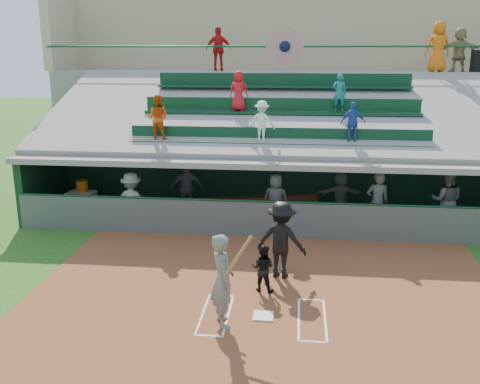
# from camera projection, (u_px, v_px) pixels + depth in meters

# --- Properties ---
(ground) EXTENTS (100.00, 100.00, 0.00)m
(ground) POSITION_uv_depth(u_px,v_px,m) (263.00, 317.00, 11.34)
(ground) COLOR #255317
(ground) RESTS_ON ground
(dirt_slab) EXTENTS (11.00, 9.00, 0.02)m
(dirt_slab) POSITION_uv_depth(u_px,v_px,m) (265.00, 306.00, 11.81)
(dirt_slab) COLOR brown
(dirt_slab) RESTS_ON ground
(home_plate) EXTENTS (0.43, 0.43, 0.03)m
(home_plate) POSITION_uv_depth(u_px,v_px,m) (263.00, 316.00, 11.33)
(home_plate) COLOR silver
(home_plate) RESTS_ON dirt_slab
(batters_box_chalk) EXTENTS (2.65, 1.85, 0.01)m
(batters_box_chalk) POSITION_uv_depth(u_px,v_px,m) (263.00, 317.00, 11.33)
(batters_box_chalk) COLOR white
(batters_box_chalk) RESTS_ON dirt_slab
(dugout_floor) EXTENTS (16.00, 3.50, 0.04)m
(dugout_floor) POSITION_uv_depth(u_px,v_px,m) (277.00, 219.00, 17.81)
(dugout_floor) COLOR gray
(dugout_floor) RESTS_ON ground
(concourse_slab) EXTENTS (20.00, 3.00, 4.60)m
(concourse_slab) POSITION_uv_depth(u_px,v_px,m) (284.00, 124.00, 23.70)
(concourse_slab) COLOR gray
(concourse_slab) RESTS_ON ground
(grandstand) EXTENTS (20.40, 10.40, 7.80)m
(grandstand) POSITION_uv_depth(u_px,v_px,m) (282.00, 135.00, 20.84)
(grandstand) COLOR #505550
(grandstand) RESTS_ON ground
(batter_at_plate) EXTENTS (0.97, 0.84, 1.96)m
(batter_at_plate) POSITION_uv_depth(u_px,v_px,m) (223.00, 280.00, 10.78)
(batter_at_plate) COLOR #5A5D58
(batter_at_plate) RESTS_ON dirt_slab
(catcher) EXTENTS (0.62, 0.52, 1.13)m
(catcher) POSITION_uv_depth(u_px,v_px,m) (263.00, 268.00, 12.41)
(catcher) COLOR black
(catcher) RESTS_ON dirt_slab
(home_umpire) EXTENTS (1.38, 0.99, 1.93)m
(home_umpire) POSITION_uv_depth(u_px,v_px,m) (281.00, 240.00, 13.12)
(home_umpire) COLOR black
(home_umpire) RESTS_ON dirt_slab
(dugout_bench) EXTENTS (14.12, 5.16, 0.44)m
(dugout_bench) POSITION_uv_depth(u_px,v_px,m) (270.00, 201.00, 19.01)
(dugout_bench) COLOR brown
(dugout_bench) RESTS_ON dugout_floor
(white_table) EXTENTS (0.92, 0.71, 0.78)m
(white_table) POSITION_uv_depth(u_px,v_px,m) (82.00, 203.00, 18.20)
(white_table) COLOR white
(white_table) RESTS_ON dugout_floor
(water_cooler) EXTENTS (0.39, 0.39, 0.39)m
(water_cooler) POSITION_uv_depth(u_px,v_px,m) (82.00, 186.00, 18.11)
(water_cooler) COLOR #CE5C0C
(water_cooler) RESTS_ON white_table
(dugout_player_a) EXTENTS (1.17, 0.68, 1.81)m
(dugout_player_a) POSITION_uv_depth(u_px,v_px,m) (132.00, 201.00, 16.56)
(dugout_player_a) COLOR #61645E
(dugout_player_a) RESTS_ON dugout_floor
(dugout_player_b) EXTENTS (1.12, 0.55, 1.84)m
(dugout_player_b) POSITION_uv_depth(u_px,v_px,m) (187.00, 188.00, 18.04)
(dugout_player_b) COLOR #50524E
(dugout_player_b) RESTS_ON dugout_floor
(dugout_player_c) EXTENTS (0.88, 0.63, 1.68)m
(dugout_player_c) POSITION_uv_depth(u_px,v_px,m) (276.00, 200.00, 16.97)
(dugout_player_c) COLOR #5D5F5A
(dugout_player_c) RESTS_ON dugout_floor
(dugout_player_d) EXTENTS (1.54, 0.63, 1.62)m
(dugout_player_d) POSITION_uv_depth(u_px,v_px,m) (340.00, 195.00, 17.60)
(dugout_player_d) COLOR #5F625C
(dugout_player_d) RESTS_ON dugout_floor
(dugout_player_e) EXTENTS (0.71, 0.49, 1.87)m
(dugout_player_e) POSITION_uv_depth(u_px,v_px,m) (377.00, 202.00, 16.33)
(dugout_player_e) COLOR #535550
(dugout_player_e) RESTS_ON dugout_floor
(dugout_player_f) EXTENTS (1.07, 0.91, 1.91)m
(dugout_player_f) POSITION_uv_depth(u_px,v_px,m) (446.00, 200.00, 16.46)
(dugout_player_f) COLOR #5E605B
(dugout_player_f) RESTS_ON dugout_floor
(trash_bin) EXTENTS (0.58, 0.58, 0.87)m
(trash_bin) POSITION_uv_depth(u_px,v_px,m) (478.00, 61.00, 20.96)
(trash_bin) COLOR black
(trash_bin) RESTS_ON concourse_slab
(concourse_staff_a) EXTENTS (1.09, 0.54, 1.79)m
(concourse_staff_a) POSITION_uv_depth(u_px,v_px,m) (219.00, 49.00, 22.00)
(concourse_staff_a) COLOR red
(concourse_staff_a) RESTS_ON concourse_slab
(concourse_staff_b) EXTENTS (0.99, 0.68, 1.96)m
(concourse_staff_b) POSITION_uv_depth(u_px,v_px,m) (438.00, 47.00, 20.83)
(concourse_staff_b) COLOR orange
(concourse_staff_b) RESTS_ON concourse_slab
(concourse_staff_c) EXTENTS (1.66, 0.60, 1.76)m
(concourse_staff_c) POSITION_uv_depth(u_px,v_px,m) (459.00, 50.00, 21.66)
(concourse_staff_c) COLOR tan
(concourse_staff_c) RESTS_ON concourse_slab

